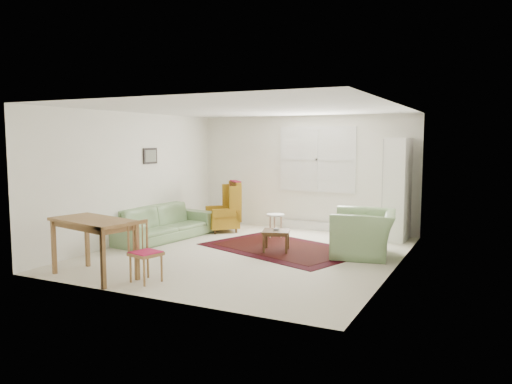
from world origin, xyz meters
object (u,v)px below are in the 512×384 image
at_px(sofa, 162,217).
at_px(desk, 94,248).
at_px(coffee_table, 276,241).
at_px(desk_chair, 146,252).
at_px(armchair, 364,229).
at_px(stool, 275,226).
at_px(cabinet, 398,189).
at_px(wingback_chair, 223,206).

relative_size(sofa, desk, 1.70).
distance_m(coffee_table, desk_chair, 2.70).
xyz_separation_m(sofa, armchair, (3.94, 0.36, 0.01)).
relative_size(stool, cabinet, 0.24).
height_order(wingback_chair, cabinet, cabinet).
bearing_deg(coffee_table, sofa, 179.70).
distance_m(wingback_chair, stool, 1.33).
distance_m(armchair, wingback_chair, 3.40).
bearing_deg(cabinet, sofa, -153.60).
relative_size(sofa, stool, 4.65).
height_order(wingback_chair, stool, wingback_chair).
distance_m(sofa, desk, 2.78).
height_order(armchair, desk, armchair).
bearing_deg(stool, wingback_chair, 175.12).
relative_size(desk, desk_chair, 1.57).
relative_size(sofa, cabinet, 1.12).
bearing_deg(sofa, coffee_table, -82.83).
relative_size(wingback_chair, stool, 2.26).
bearing_deg(stool, coffee_table, -65.45).
xyz_separation_m(sofa, wingback_chair, (0.66, 1.25, 0.09)).
bearing_deg(wingback_chair, coffee_table, 10.48).
relative_size(coffee_table, desk, 0.35).
bearing_deg(armchair, wingback_chair, -115.40).
xyz_separation_m(armchair, desk, (-3.17, -3.03, -0.04)).
height_order(cabinet, desk_chair, cabinet).
xyz_separation_m(stool, desk, (-1.17, -3.80, 0.18)).
bearing_deg(desk, wingback_chair, 91.67).
xyz_separation_m(stool, desk_chair, (-0.33, -3.70, 0.18)).
bearing_deg(stool, armchair, -21.24).
bearing_deg(desk, sofa, 106.27).
distance_m(sofa, wingback_chair, 1.42).
bearing_deg(coffee_table, cabinet, 49.32).
bearing_deg(armchair, sofa, -95.03).
height_order(coffee_table, desk_chair, desk_chair).
relative_size(coffee_table, stool, 0.97).
bearing_deg(sofa, armchair, -77.26).
bearing_deg(cabinet, stool, -158.21).
relative_size(stool, desk_chair, 0.57).
distance_m(sofa, stool, 2.27).
bearing_deg(desk_chair, desk, 110.62).
bearing_deg(desk_chair, cabinet, -16.09).
bearing_deg(sofa, cabinet, -57.16).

